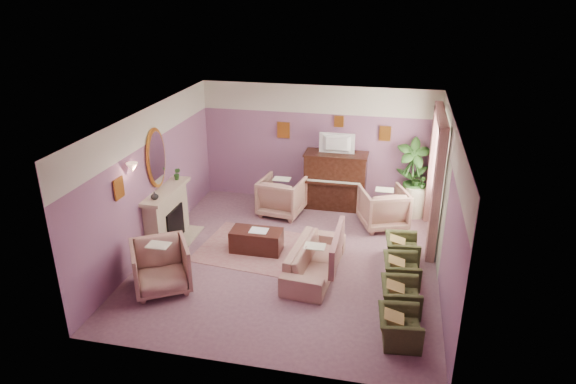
% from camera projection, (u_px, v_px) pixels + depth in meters
% --- Properties ---
extents(floor, '(5.50, 6.00, 0.01)m').
position_uv_depth(floor, '(290.00, 260.00, 9.88)').
color(floor, '#7F5766').
rests_on(floor, ground).
extents(ceiling, '(5.50, 6.00, 0.01)m').
position_uv_depth(ceiling, '(290.00, 117.00, 8.80)').
color(ceiling, white).
rests_on(ceiling, wall_back).
extents(wall_back, '(5.50, 0.02, 2.80)m').
position_uv_depth(wall_back, '(317.00, 145.00, 12.05)').
color(wall_back, '#704C78').
rests_on(wall_back, floor).
extents(wall_front, '(5.50, 0.02, 2.80)m').
position_uv_depth(wall_front, '(242.00, 279.00, 6.63)').
color(wall_front, '#704C78').
rests_on(wall_front, floor).
extents(wall_left, '(0.02, 6.00, 2.80)m').
position_uv_depth(wall_left, '(151.00, 181.00, 9.88)').
color(wall_left, '#704C78').
rests_on(wall_left, floor).
extents(wall_right, '(0.02, 6.00, 2.80)m').
position_uv_depth(wall_right, '(447.00, 206.00, 8.80)').
color(wall_right, '#704C78').
rests_on(wall_right, floor).
extents(picture_rail_band, '(5.50, 0.01, 0.65)m').
position_uv_depth(picture_rail_band, '(318.00, 100.00, 11.63)').
color(picture_rail_band, beige).
rests_on(picture_rail_band, wall_back).
extents(stripe_panel, '(0.01, 3.00, 2.15)m').
position_uv_depth(stripe_panel, '(440.00, 194.00, 10.10)').
color(stripe_panel, '#AAB59A').
rests_on(stripe_panel, wall_right).
extents(fireplace_surround, '(0.30, 1.40, 1.10)m').
position_uv_depth(fireplace_surround, '(167.00, 217.00, 10.36)').
color(fireplace_surround, tan).
rests_on(fireplace_surround, floor).
extents(fireplace_inset, '(0.18, 0.72, 0.68)m').
position_uv_depth(fireplace_inset, '(172.00, 224.00, 10.40)').
color(fireplace_inset, black).
rests_on(fireplace_inset, floor).
extents(fire_ember, '(0.06, 0.54, 0.10)m').
position_uv_depth(fire_ember, '(175.00, 232.00, 10.46)').
color(fire_ember, '#FF6211').
rests_on(fire_ember, floor).
extents(mantel_shelf, '(0.40, 1.55, 0.07)m').
position_uv_depth(mantel_shelf, '(166.00, 191.00, 10.13)').
color(mantel_shelf, tan).
rests_on(mantel_shelf, fireplace_surround).
extents(hearth, '(0.55, 1.50, 0.02)m').
position_uv_depth(hearth, '(179.00, 242.00, 10.52)').
color(hearth, tan).
rests_on(hearth, floor).
extents(mirror_frame, '(0.04, 0.72, 1.20)m').
position_uv_depth(mirror_frame, '(156.00, 158.00, 9.90)').
color(mirror_frame, orange).
rests_on(mirror_frame, wall_left).
extents(mirror_glass, '(0.01, 0.60, 1.06)m').
position_uv_depth(mirror_glass, '(157.00, 158.00, 9.90)').
color(mirror_glass, silver).
rests_on(mirror_glass, wall_left).
extents(sconce_shade, '(0.20, 0.20, 0.16)m').
position_uv_depth(sconce_shade, '(132.00, 168.00, 8.87)').
color(sconce_shade, '#FFBB95').
rests_on(sconce_shade, wall_left).
extents(piano, '(1.40, 0.60, 1.30)m').
position_uv_depth(piano, '(335.00, 181.00, 11.95)').
color(piano, black).
rests_on(piano, floor).
extents(piano_keyshelf, '(1.30, 0.12, 0.06)m').
position_uv_depth(piano_keyshelf, '(333.00, 184.00, 11.60)').
color(piano_keyshelf, black).
rests_on(piano_keyshelf, piano).
extents(piano_keys, '(1.20, 0.08, 0.02)m').
position_uv_depth(piano_keys, '(333.00, 182.00, 11.59)').
color(piano_keys, silver).
rests_on(piano_keys, piano).
extents(piano_top, '(1.45, 0.65, 0.04)m').
position_uv_depth(piano_top, '(336.00, 154.00, 11.69)').
color(piano_top, black).
rests_on(piano_top, piano).
extents(television, '(0.80, 0.12, 0.48)m').
position_uv_depth(television, '(337.00, 142.00, 11.54)').
color(television, black).
rests_on(television, piano).
extents(print_back_left, '(0.30, 0.03, 0.38)m').
position_uv_depth(print_back_left, '(284.00, 130.00, 12.05)').
color(print_back_left, orange).
rests_on(print_back_left, wall_back).
extents(print_back_right, '(0.26, 0.03, 0.34)m').
position_uv_depth(print_back_right, '(385.00, 134.00, 11.56)').
color(print_back_right, orange).
rests_on(print_back_right, wall_back).
extents(print_back_mid, '(0.22, 0.03, 0.26)m').
position_uv_depth(print_back_mid, '(339.00, 121.00, 11.68)').
color(print_back_mid, orange).
rests_on(print_back_mid, wall_back).
extents(print_left_wall, '(0.03, 0.28, 0.36)m').
position_uv_depth(print_left_wall, '(119.00, 188.00, 8.67)').
color(print_left_wall, orange).
rests_on(print_left_wall, wall_left).
extents(window_blind, '(0.03, 1.40, 1.80)m').
position_uv_depth(window_blind, '(441.00, 160.00, 10.09)').
color(window_blind, silver).
rests_on(window_blind, wall_right).
extents(curtain_left, '(0.16, 0.34, 2.60)m').
position_uv_depth(curtain_left, '(437.00, 196.00, 9.43)').
color(curtain_left, '#9D6463').
rests_on(curtain_left, floor).
extents(curtain_right, '(0.16, 0.34, 2.60)m').
position_uv_depth(curtain_right, '(433.00, 164.00, 11.09)').
color(curtain_right, '#9D6463').
rests_on(curtain_right, floor).
extents(pelmet, '(0.16, 2.20, 0.16)m').
position_uv_depth(pelmet, '(442.00, 117.00, 9.78)').
color(pelmet, '#9D6463').
rests_on(pelmet, wall_right).
extents(mantel_plant, '(0.16, 0.16, 0.28)m').
position_uv_depth(mantel_plant, '(177.00, 174.00, 10.56)').
color(mantel_plant, '#26521D').
rests_on(mantel_plant, mantel_shelf).
extents(mantel_vase, '(0.16, 0.16, 0.16)m').
position_uv_depth(mantel_vase, '(154.00, 196.00, 9.64)').
color(mantel_vase, beige).
rests_on(mantel_vase, mantel_shelf).
extents(area_rug, '(2.68, 2.06, 0.01)m').
position_uv_depth(area_rug, '(264.00, 249.00, 10.24)').
color(area_rug, '#9F6767').
rests_on(area_rug, floor).
extents(coffee_table, '(1.00, 0.50, 0.45)m').
position_uv_depth(coffee_table, '(257.00, 241.00, 10.11)').
color(coffee_table, '#391913').
rests_on(coffee_table, floor).
extents(table_paper, '(0.35, 0.28, 0.01)m').
position_uv_depth(table_paper, '(259.00, 231.00, 10.01)').
color(table_paper, white).
rests_on(table_paper, coffee_table).
extents(sofa, '(0.65, 1.94, 0.79)m').
position_uv_depth(sofa, '(315.00, 254.00, 9.27)').
color(sofa, tan).
rests_on(sofa, floor).
extents(sofa_throw, '(0.10, 1.47, 0.54)m').
position_uv_depth(sofa_throw, '(337.00, 246.00, 9.12)').
color(sofa_throw, '#9D6463').
rests_on(sofa_throw, sofa).
extents(floral_armchair_left, '(0.92, 0.92, 0.96)m').
position_uv_depth(floral_armchair_left, '(282.00, 194.00, 11.64)').
color(floral_armchair_left, tan).
rests_on(floral_armchair_left, floor).
extents(floral_armchair_right, '(0.92, 0.92, 0.96)m').
position_uv_depth(floral_armchair_right, '(383.00, 206.00, 11.04)').
color(floral_armchair_right, tan).
rests_on(floral_armchair_right, floor).
extents(floral_armchair_front, '(0.92, 0.92, 0.96)m').
position_uv_depth(floral_armchair_front, '(161.00, 264.00, 8.77)').
color(floral_armchair_front, tan).
rests_on(floral_armchair_front, floor).
extents(olive_chair_a, '(0.51, 0.72, 0.62)m').
position_uv_depth(olive_chair_a, '(400.00, 323.00, 7.54)').
color(olive_chair_a, '#3B4020').
rests_on(olive_chair_a, floor).
extents(olive_chair_b, '(0.51, 0.72, 0.62)m').
position_uv_depth(olive_chair_b, '(401.00, 292.00, 8.28)').
color(olive_chair_b, '#3B4020').
rests_on(olive_chair_b, floor).
extents(olive_chair_c, '(0.51, 0.72, 0.62)m').
position_uv_depth(olive_chair_c, '(401.00, 267.00, 9.02)').
color(olive_chair_c, '#3B4020').
rests_on(olive_chair_c, floor).
extents(olive_chair_d, '(0.51, 0.72, 0.62)m').
position_uv_depth(olive_chair_d, '(402.00, 245.00, 9.76)').
color(olive_chair_d, '#3B4020').
rests_on(olive_chair_d, floor).
extents(side_table, '(0.52, 0.52, 0.70)m').
position_uv_depth(side_table, '(415.00, 201.00, 11.63)').
color(side_table, '#E8E4C4').
rests_on(side_table, floor).
extents(side_plant_big, '(0.30, 0.30, 0.34)m').
position_uv_depth(side_plant_big, '(417.00, 179.00, 11.43)').
color(side_plant_big, '#26521D').
rests_on(side_plant_big, side_table).
extents(side_plant_small, '(0.16, 0.16, 0.28)m').
position_uv_depth(side_plant_small, '(423.00, 183.00, 11.33)').
color(side_plant_small, '#26521D').
rests_on(side_plant_small, side_table).
extents(palm_pot, '(0.34, 0.34, 0.34)m').
position_uv_depth(palm_pot, '(409.00, 207.00, 11.75)').
color(palm_pot, '#A76944').
rests_on(palm_pot, floor).
extents(palm_plant, '(0.76, 0.76, 1.44)m').
position_uv_depth(palm_plant, '(413.00, 170.00, 11.41)').
color(palm_plant, '#26521D').
rests_on(palm_plant, palm_pot).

